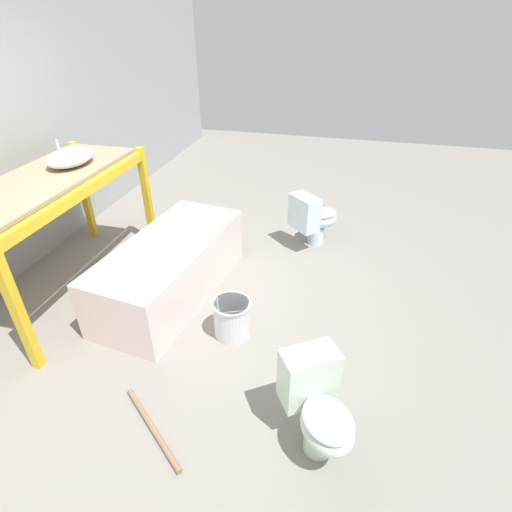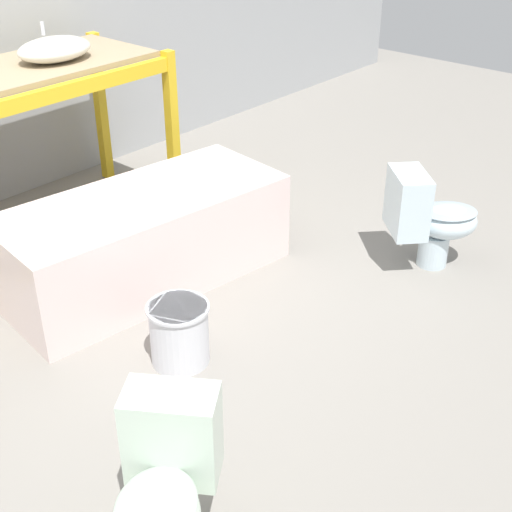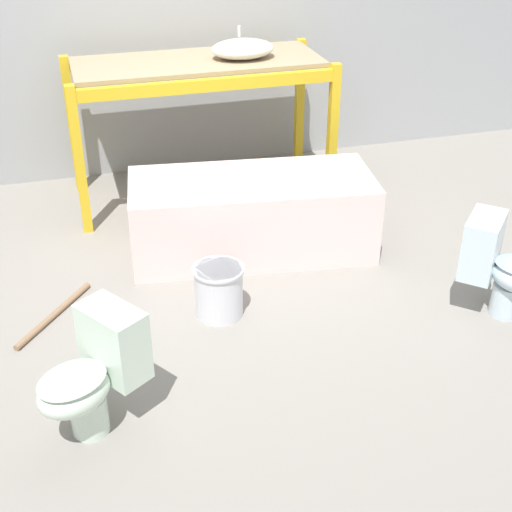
{
  "view_description": "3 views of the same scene",
  "coord_description": "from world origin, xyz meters",
  "px_view_note": "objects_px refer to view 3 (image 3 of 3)",
  "views": [
    {
      "loc": [
        -2.63,
        -1.34,
        2.36
      ],
      "look_at": [
        0.17,
        -0.64,
        0.56
      ],
      "focal_mm": 28.0,
      "sensor_mm": 36.0,
      "label": 1
    },
    {
      "loc": [
        -2.18,
        -2.74,
        2.31
      ],
      "look_at": [
        0.23,
        -0.65,
        0.47
      ],
      "focal_mm": 50.0,
      "sensor_mm": 36.0,
      "label": 2
    },
    {
      "loc": [
        -1.02,
        -4.15,
        2.58
      ],
      "look_at": [
        -0.02,
        -0.66,
        0.45
      ],
      "focal_mm": 50.0,
      "sensor_mm": 36.0,
      "label": 3
    }
  ],
  "objects_px": {
    "bathtub_main": "(252,210)",
    "toilet_near": "(93,372)",
    "sink_basin": "(243,49)",
    "toilet_far": "(503,265)",
    "bucket_white": "(219,290)"
  },
  "relations": [
    {
      "from": "toilet_near",
      "to": "toilet_far",
      "type": "bearing_deg",
      "value": 63.92
    },
    {
      "from": "sink_basin",
      "to": "bucket_white",
      "type": "height_order",
      "value": "sink_basin"
    },
    {
      "from": "bucket_white",
      "to": "sink_basin",
      "type": "bearing_deg",
      "value": 69.89
    },
    {
      "from": "sink_basin",
      "to": "bucket_white",
      "type": "distance_m",
      "value": 2.07
    },
    {
      "from": "sink_basin",
      "to": "toilet_far",
      "type": "distance_m",
      "value": 2.55
    },
    {
      "from": "sink_basin",
      "to": "bathtub_main",
      "type": "bearing_deg",
      "value": -101.71
    },
    {
      "from": "bathtub_main",
      "to": "toilet_near",
      "type": "relative_size",
      "value": 2.8
    },
    {
      "from": "sink_basin",
      "to": "toilet_far",
      "type": "relative_size",
      "value": 0.77
    },
    {
      "from": "toilet_near",
      "to": "toilet_far",
      "type": "distance_m",
      "value": 2.51
    },
    {
      "from": "toilet_far",
      "to": "bucket_white",
      "type": "xyz_separation_m",
      "value": [
        -1.68,
        0.46,
        -0.17
      ]
    },
    {
      "from": "toilet_far",
      "to": "bucket_white",
      "type": "height_order",
      "value": "toilet_far"
    },
    {
      "from": "sink_basin",
      "to": "toilet_far",
      "type": "bearing_deg",
      "value": -63.77
    },
    {
      "from": "toilet_near",
      "to": "toilet_far",
      "type": "height_order",
      "value": "same"
    },
    {
      "from": "toilet_near",
      "to": "toilet_far",
      "type": "relative_size",
      "value": 1.0
    },
    {
      "from": "sink_basin",
      "to": "bathtub_main",
      "type": "height_order",
      "value": "sink_basin"
    }
  ]
}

